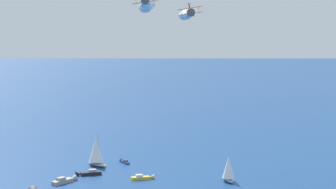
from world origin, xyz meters
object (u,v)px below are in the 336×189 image
sailboat_outer_ring_d (96,151)px  motorboat_outer_ring_e (65,180)px  motorboat_outer_ring_a (87,173)px  wingwalker_lead (189,5)px  motorboat_outer_ring_c (124,162)px  biplane_lead (190,12)px  sailboat_far_port (228,169)px  biplane_wingman (145,0)px  motorboat_ahead (144,178)px

sailboat_outer_ring_d → motorboat_outer_ring_e: (19.79, 13.87, -4.83)m
motorboat_outer_ring_a → wingwalker_lead: (-10.95, 40.35, 55.48)m
motorboat_outer_ring_c → motorboat_outer_ring_e: (30.36, 11.53, 0.26)m
sailboat_outer_ring_d → biplane_lead: size_ratio=1.77×
motorboat_outer_ring_a → sailboat_outer_ring_d: sailboat_outer_ring_d is taller
motorboat_outer_ring_a → sailboat_outer_ring_d: (-9.51, -10.04, 4.87)m
motorboat_outer_ring_c → sailboat_far_port: bearing=105.7°
motorboat_outer_ring_a → biplane_wingman: bearing=87.3°
motorboat_ahead → sailboat_outer_ring_d: (2.47, -26.10, 4.95)m
motorboat_outer_ring_a → biplane_wingman: size_ratio=1.29×
sailboat_outer_ring_d → motorboat_outer_ring_a: bearing=46.5°
sailboat_outer_ring_d → biplane_lead: (-1.72, 50.58, 48.49)m
motorboat_outer_ring_a → wingwalker_lead: bearing=105.2°
motorboat_ahead → wingwalker_lead: size_ratio=5.08×
motorboat_outer_ring_e → biplane_lead: bearing=120.4°
sailboat_outer_ring_d → wingwalker_lead: bearing=91.6°
sailboat_outer_ring_d → biplane_wingman: biplane_wingman is taller
motorboat_ahead → biplane_wingman: bearing=56.3°
sailboat_far_port → biplane_wingman: biplane_wingman is taller
motorboat_outer_ring_a → motorboat_outer_ring_e: (10.28, 3.83, 0.04)m
motorboat_outer_ring_e → biplane_lead: (-21.51, 36.71, 53.31)m
sailboat_outer_ring_d → biplane_lead: biplane_lead is taller
sailboat_far_port → wingwalker_lead: 56.23m
sailboat_far_port → motorboat_outer_ring_a: sailboat_far_port is taller
motorboat_ahead → motorboat_outer_ring_a: motorboat_outer_ring_a is taller
sailboat_far_port → motorboat_outer_ring_a: size_ratio=1.06×
motorboat_ahead → motorboat_outer_ring_a: size_ratio=0.88×
motorboat_outer_ring_c → wingwalker_lead: wingwalker_lead is taller
motorboat_outer_ring_c → biplane_wingman: bearing=63.8°
wingwalker_lead → motorboat_outer_ring_a: bearing=-74.8°
biplane_wingman → biplane_lead: bearing=162.9°
motorboat_outer_ring_a → motorboat_outer_ring_e: size_ratio=0.93×
motorboat_outer_ring_a → sailboat_far_port: bearing=132.3°
motorboat_outer_ring_e → biplane_wingman: size_ratio=1.38×
sailboat_far_port → motorboat_outer_ring_e: (42.40, -31.43, -3.59)m
motorboat_outer_ring_c → motorboat_outer_ring_a: bearing=21.0°
sailboat_far_port → sailboat_outer_ring_d: 50.65m
sailboat_outer_ring_d → wingwalker_lead: 71.43m
motorboat_ahead → sailboat_outer_ring_d: size_ratio=0.64×
sailboat_outer_ring_d → biplane_wingman: 70.42m
sailboat_far_port → biplane_lead: 54.19m
sailboat_far_port → biplane_wingman: 62.74m
motorboat_outer_ring_e → motorboat_ahead: bearing=151.2°
motorboat_outer_ring_a → motorboat_outer_ring_e: motorboat_outer_ring_e is taller
sailboat_outer_ring_d → motorboat_ahead: bearing=95.4°
sailboat_far_port → sailboat_outer_ring_d: bearing=-63.5°
motorboat_outer_ring_e → biplane_lead: size_ratio=1.38×
motorboat_outer_ring_c → biplane_wingman: (21.79, 44.26, 56.68)m
motorboat_outer_ring_e → wingwalker_lead: bearing=120.2°
motorboat_ahead → motorboat_outer_ring_c: size_ratio=1.28×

